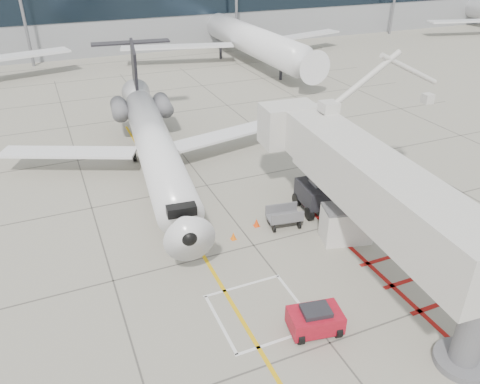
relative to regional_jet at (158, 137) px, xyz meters
name	(u,v)px	position (x,y,z in m)	size (l,w,h in m)	color
ground_plane	(287,288)	(3.00, -13.06, -3.76)	(260.00, 260.00, 0.00)	gray
regional_jet	(158,137)	(0.00, 0.00, 0.00)	(22.74, 28.67, 7.51)	white
jet_bridge	(382,202)	(7.98, -13.33, 0.25)	(9.48, 20.02, 8.01)	silver
pushback_tug	(315,319)	(2.75, -16.13, -3.07)	(2.34, 1.46, 1.36)	#A40F21
baggage_cart	(284,217)	(5.57, -7.91, -3.11)	(2.04, 1.29, 1.29)	#5D5D62
ground_power_unit	(346,224)	(8.16, -10.60, -2.67)	(2.76, 1.61, 2.18)	silver
cone_nose	(233,236)	(2.17, -8.01, -3.53)	(0.33, 0.33, 0.46)	orange
cone_side	(257,222)	(4.01, -7.26, -3.50)	(0.37, 0.37, 0.51)	#EF400C
bg_aircraft_c	(244,18)	(20.76, 32.94, 1.89)	(33.86, 37.62, 11.29)	silver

